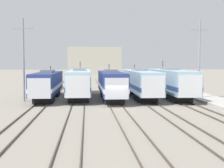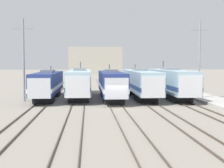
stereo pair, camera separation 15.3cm
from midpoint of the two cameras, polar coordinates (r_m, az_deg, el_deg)
The scene contains 14 objects.
ground_plane at distance 35.10m, azimuth 0.92°, elevation -4.29°, with size 400.00×400.00×0.00m, color gray.
rail_pair_far_left at distance 35.38m, azimuth -13.28°, elevation -4.21°, with size 1.50×120.00×0.15m.
rail_pair_center_left at distance 34.97m, azimuth -6.21°, elevation -4.22°, with size 1.51×120.00×0.15m.
rail_pair_center at distance 35.09m, azimuth 0.92°, elevation -4.17°, with size 1.51×120.00×0.15m.
rail_pair_center_right at distance 35.75m, azimuth 7.89°, elevation -4.06°, with size 1.51×120.00×0.15m.
rail_pair_far_right at distance 36.92m, azimuth 14.51°, elevation -3.89°, with size 1.50×120.00×0.15m.
locomotive_far_left at distance 43.56m, azimuth -11.59°, elevation -0.02°, with size 2.87×16.13×4.56m.
locomotive_center_left at distance 44.85m, azimuth -5.82°, elevation 0.28°, with size 3.13×18.88×5.17m.
locomotive_center at distance 42.29m, azimuth -0.01°, elevation -0.01°, with size 2.93×16.84×4.85m.
locomotive_center_right at distance 45.34m, azimuth 5.23°, elevation 0.30°, with size 3.01×19.89×4.77m.
locomotive_far_right at distance 45.59m, azimuth 10.77°, elevation 0.33°, with size 3.08×18.68×5.34m.
catenary_tower_left at distance 41.46m, azimuth -15.77°, elevation 4.57°, with size 2.52×0.28×10.62m.
catenary_tower_right at distance 43.28m, azimuth 15.77°, elevation 4.54°, with size 2.52×0.28×10.62m.
depot_building at distance 130.04m, azimuth -3.05°, elevation 4.17°, with size 21.20×14.37×11.31m.
Camera 2 is at (-3.13, -34.61, 4.99)m, focal length 50.00 mm.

